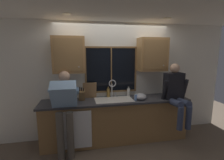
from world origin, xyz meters
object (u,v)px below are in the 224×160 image
Objects in this scene: cutting_board at (90,90)px; mixing_bowl at (140,97)px; soap_dispenser at (136,97)px; person_standing at (65,105)px; bottle_green_glass at (128,92)px; bottle_tall_clear at (108,93)px; person_sitting_on_counter at (176,91)px; knife_block at (82,95)px.

cutting_board reaches higher than mixing_bowl.
person_standing is at bearing -172.45° from soap_dispenser.
bottle_tall_clear is (-0.46, 0.04, 0.00)m from bottle_green_glass.
person_sitting_on_counter is 5.16× the size of bottle_tall_clear.
mixing_bowl is (1.23, -0.16, -0.05)m from knife_block.
mixing_bowl is (-0.71, 0.19, -0.12)m from person_sitting_on_counter.
knife_block reaches higher than mixing_bowl.
knife_block is (0.31, 0.39, 0.07)m from person_standing.
person_sitting_on_counter reaches higher than mixing_bowl.
knife_block is at bearing -173.76° from bottle_green_glass.
bottle_green_glass is at bearing 101.20° from soap_dispenser.
person_sitting_on_counter is at bearing -15.34° from cutting_board.
bottle_green_glass is (1.36, 0.51, 0.05)m from person_standing.
mixing_bowl is at bearing -26.33° from bottle_tall_clear.
cutting_board is 1.00m from soap_dispenser.
bottle_tall_clear is (-1.35, 0.50, -0.08)m from person_sitting_on_counter.
bottle_tall_clear is at bearing 174.81° from bottle_green_glass.
bottle_green_glass is at bearing -5.19° from bottle_tall_clear.
bottle_tall_clear is (-0.64, 0.32, 0.04)m from mixing_bowl.
person_standing is 0.73m from cutting_board.
mixing_bowl is at bearing 20.16° from soap_dispenser.
person_sitting_on_counter is 4.79× the size of mixing_bowl.
person_sitting_on_counter reaches higher than knife_block.
knife_block is (-1.94, 0.35, -0.08)m from person_sitting_on_counter.
bottle_green_glass is 0.46m from bottle_tall_clear.
mixing_bowl is 0.33m from bottle_green_glass.
person_standing is 6.68× the size of bottle_green_glass.
knife_block is 0.61m from bottle_tall_clear.
cutting_board is at bearing 164.19° from mixing_bowl.
cutting_board is 0.88m from bottle_green_glass.
mixing_bowl is 0.12m from soap_dispenser.
soap_dispenser is at bearing -78.80° from bottle_green_glass.
person_standing is 6.41× the size of bottle_tall_clear.
cutting_board is at bearing 178.48° from bottle_green_glass.
mixing_bowl is (1.54, 0.23, 0.02)m from person_standing.
bottle_green_glass is (0.87, -0.02, -0.08)m from cutting_board.
person_standing reaches higher than knife_block.
bottle_green_glass is (-0.06, 0.32, 0.03)m from soap_dispenser.
cutting_board is 1.10m from mixing_bowl.
person_sitting_on_counter reaches higher than bottle_tall_clear.
cutting_board is (-1.76, 0.48, -0.01)m from person_sitting_on_counter.
cutting_board is 0.42m from bottle_tall_clear.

